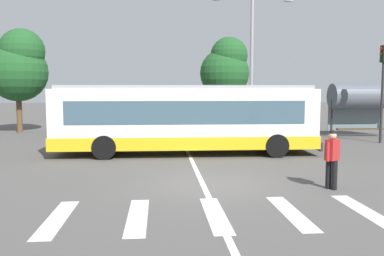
{
  "coord_description": "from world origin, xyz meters",
  "views": [
    {
      "loc": [
        -1.48,
        -11.81,
        2.86
      ],
      "look_at": [
        -0.14,
        4.57,
        1.3
      ],
      "focal_mm": 37.63,
      "sensor_mm": 36.0,
      "label": 1
    }
  ],
  "objects_px": {
    "parked_car_champagne": "(248,122)",
    "parked_car_charcoal": "(290,122)",
    "parked_car_blue": "(125,123)",
    "twin_arm_street_lamp": "(252,49)",
    "city_transit_bus": "(185,119)",
    "traffic_light_far_corner": "(383,78)",
    "background_tree_right": "(226,68)",
    "parked_car_teal": "(167,122)",
    "background_tree_left": "(19,66)",
    "parked_car_red": "(210,123)",
    "pedestrian_crossing_street": "(332,156)",
    "parked_car_black": "(82,123)",
    "bus_stop_shelter": "(361,97)"
  },
  "relations": [
    {
      "from": "parked_car_champagne",
      "to": "parked_car_charcoal",
      "type": "xyz_separation_m",
      "value": [
        2.82,
        -0.02,
        0.0
      ]
    },
    {
      "from": "parked_car_blue",
      "to": "twin_arm_street_lamp",
      "type": "bearing_deg",
      "value": -7.64
    },
    {
      "from": "city_transit_bus",
      "to": "traffic_light_far_corner",
      "type": "height_order",
      "value": "traffic_light_far_corner"
    },
    {
      "from": "parked_car_charcoal",
      "to": "background_tree_right",
      "type": "height_order",
      "value": "background_tree_right"
    },
    {
      "from": "parked_car_teal",
      "to": "background_tree_left",
      "type": "bearing_deg",
      "value": 168.9
    },
    {
      "from": "city_transit_bus",
      "to": "background_tree_left",
      "type": "xyz_separation_m",
      "value": [
        -10.43,
        10.08,
        2.86
      ]
    },
    {
      "from": "parked_car_red",
      "to": "parked_car_blue",
      "type": "bearing_deg",
      "value": 177.22
    },
    {
      "from": "parked_car_blue",
      "to": "parked_car_charcoal",
      "type": "bearing_deg",
      "value": 0.76
    },
    {
      "from": "pedestrian_crossing_street",
      "to": "traffic_light_far_corner",
      "type": "height_order",
      "value": "traffic_light_far_corner"
    },
    {
      "from": "parked_car_blue",
      "to": "background_tree_right",
      "type": "relative_size",
      "value": 0.65
    },
    {
      "from": "city_transit_bus",
      "to": "parked_car_blue",
      "type": "distance_m",
      "value": 8.6
    },
    {
      "from": "parked_car_red",
      "to": "twin_arm_street_lamp",
      "type": "height_order",
      "value": "twin_arm_street_lamp"
    },
    {
      "from": "city_transit_bus",
      "to": "twin_arm_street_lamp",
      "type": "relative_size",
      "value": 1.35
    },
    {
      "from": "parked_car_black",
      "to": "parked_car_red",
      "type": "xyz_separation_m",
      "value": [
        8.16,
        -0.6,
        0.0
      ]
    },
    {
      "from": "parked_car_black",
      "to": "parked_car_teal",
      "type": "bearing_deg",
      "value": -0.7
    },
    {
      "from": "parked_car_teal",
      "to": "parked_car_champagne",
      "type": "relative_size",
      "value": 1.0
    },
    {
      "from": "city_transit_bus",
      "to": "parked_car_blue",
      "type": "xyz_separation_m",
      "value": [
        -3.34,
        7.88,
        -0.82
      ]
    },
    {
      "from": "parked_car_red",
      "to": "twin_arm_street_lamp",
      "type": "distance_m",
      "value": 5.26
    },
    {
      "from": "parked_car_black",
      "to": "parked_car_blue",
      "type": "bearing_deg",
      "value": -7.02
    },
    {
      "from": "parked_car_teal",
      "to": "parked_car_champagne",
      "type": "bearing_deg",
      "value": -1.1
    },
    {
      "from": "parked_car_red",
      "to": "background_tree_right",
      "type": "relative_size",
      "value": 0.64
    },
    {
      "from": "parked_car_champagne",
      "to": "parked_car_charcoal",
      "type": "bearing_deg",
      "value": -0.49
    },
    {
      "from": "parked_car_teal",
      "to": "twin_arm_street_lamp",
      "type": "bearing_deg",
      "value": -14.39
    },
    {
      "from": "parked_car_blue",
      "to": "bus_stop_shelter",
      "type": "xyz_separation_m",
      "value": [
        14.57,
        -1.85,
        1.65
      ]
    },
    {
      "from": "bus_stop_shelter",
      "to": "parked_car_black",
      "type": "bearing_deg",
      "value": 172.79
    },
    {
      "from": "bus_stop_shelter",
      "to": "background_tree_right",
      "type": "distance_m",
      "value": 11.23
    },
    {
      "from": "city_transit_bus",
      "to": "background_tree_right",
      "type": "bearing_deg",
      "value": 73.79
    },
    {
      "from": "city_transit_bus",
      "to": "parked_car_teal",
      "type": "distance_m",
      "value": 8.22
    },
    {
      "from": "parked_car_teal",
      "to": "background_tree_left",
      "type": "distance_m",
      "value": 10.64
    },
    {
      "from": "bus_stop_shelter",
      "to": "traffic_light_far_corner",
      "type": "bearing_deg",
      "value": -98.14
    },
    {
      "from": "city_transit_bus",
      "to": "parked_car_charcoal",
      "type": "distance_m",
      "value": 10.97
    },
    {
      "from": "background_tree_left",
      "to": "background_tree_right",
      "type": "distance_m",
      "value": 15.32
    },
    {
      "from": "bus_stop_shelter",
      "to": "background_tree_left",
      "type": "bearing_deg",
      "value": 169.42
    },
    {
      "from": "city_transit_bus",
      "to": "background_tree_right",
      "type": "height_order",
      "value": "background_tree_right"
    },
    {
      "from": "parked_car_red",
      "to": "parked_car_champagne",
      "type": "relative_size",
      "value": 1.0
    },
    {
      "from": "parked_car_champagne",
      "to": "parked_car_blue",
      "type": "bearing_deg",
      "value": -178.79
    },
    {
      "from": "parked_car_charcoal",
      "to": "traffic_light_far_corner",
      "type": "bearing_deg",
      "value": -56.58
    },
    {
      "from": "parked_car_blue",
      "to": "twin_arm_street_lamp",
      "type": "height_order",
      "value": "twin_arm_street_lamp"
    },
    {
      "from": "parked_car_blue",
      "to": "traffic_light_far_corner",
      "type": "relative_size",
      "value": 0.88
    },
    {
      "from": "pedestrian_crossing_street",
      "to": "bus_stop_shelter",
      "type": "xyz_separation_m",
      "value": [
        7.44,
        12.75,
        1.45
      ]
    },
    {
      "from": "city_transit_bus",
      "to": "parked_car_champagne",
      "type": "bearing_deg",
      "value": 60.15
    },
    {
      "from": "pedestrian_crossing_street",
      "to": "twin_arm_street_lamp",
      "type": "height_order",
      "value": "twin_arm_street_lamp"
    },
    {
      "from": "parked_car_red",
      "to": "bus_stop_shelter",
      "type": "distance_m",
      "value": 9.41
    },
    {
      "from": "pedestrian_crossing_street",
      "to": "parked_car_red",
      "type": "relative_size",
      "value": 0.38
    },
    {
      "from": "pedestrian_crossing_street",
      "to": "traffic_light_far_corner",
      "type": "distance_m",
      "value": 12.2
    },
    {
      "from": "parked_car_red",
      "to": "background_tree_right",
      "type": "xyz_separation_m",
      "value": [
        2.13,
        6.91,
        3.83
      ]
    },
    {
      "from": "city_transit_bus",
      "to": "parked_car_charcoal",
      "type": "height_order",
      "value": "city_transit_bus"
    },
    {
      "from": "parked_car_red",
      "to": "background_tree_right",
      "type": "bearing_deg",
      "value": 72.88
    },
    {
      "from": "twin_arm_street_lamp",
      "to": "background_tree_left",
      "type": "bearing_deg",
      "value": 167.75
    },
    {
      "from": "parked_car_red",
      "to": "background_tree_right",
      "type": "height_order",
      "value": "background_tree_right"
    }
  ]
}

